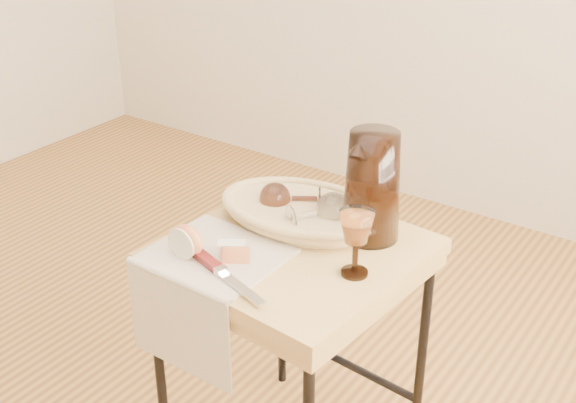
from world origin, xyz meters
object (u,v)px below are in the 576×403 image
Objects in this scene: tea_towel at (216,255)px; bread_basket at (301,213)px; pitcher at (372,186)px; table_knife at (224,272)px; goblet_lying_a at (294,198)px; wine_goblet at (356,243)px; apple_half at (188,240)px; goblet_lying_b at (316,213)px; side_table at (293,362)px.

bread_basket reaches higher than tea_towel.
pitcher reaches higher than table_knife.
bread_basket is 1.21× the size of pitcher.
bread_basket is at bearing 107.83° from table_knife.
goblet_lying_a is 0.28m from wine_goblet.
tea_towel is 0.07m from apple_half.
bread_basket is at bearing 100.86° from goblet_lying_b.
apple_half is (-0.05, -0.03, 0.04)m from tea_towel.
side_table is 0.43m from wine_goblet.
bread_basket is at bearing 68.38° from apple_half.
pitcher reaches higher than bread_basket.
bread_basket reaches higher than table_knife.
goblet_lying_b reaches higher than bread_basket.
table_knife is at bearing -102.57° from side_table.
table_knife is (0.00, -0.29, -0.01)m from bread_basket.
pitcher is 0.38m from table_knife.
table_knife reaches higher than side_table.
bread_basket is 2.91× the size of goblet_lying_a.
apple_half reaches higher than bread_basket.
apple_half is at bearing -133.85° from side_table.
bread_basket is (0.07, 0.23, 0.02)m from tea_towel.
bread_basket is at bearing 120.39° from goblet_lying_a.
bread_basket is (-0.04, 0.10, 0.35)m from side_table.
apple_half is at bearing 178.20° from goblet_lying_b.
apple_half is 0.32× the size of table_knife.
pitcher is 0.42m from apple_half.
apple_half is (-0.08, -0.28, -0.01)m from goblet_lying_a.
table_knife is (-0.05, -0.27, -0.04)m from goblet_lying_b.
goblet_lying_b reaches higher than table_knife.
side_table is 0.49m from pitcher.
table_knife is at bearing -10.33° from apple_half.
goblet_lying_a is 0.29m from apple_half.
goblet_lying_a is (-0.08, 0.11, 0.37)m from side_table.
apple_half is (-0.33, -0.14, -0.03)m from wine_goblet.
table_knife is at bearing 63.21° from goblet_lying_a.
goblet_lying_b is 1.67× the size of apple_half.
wine_goblet reaches higher than side_table.
apple_half is at bearing -174.72° from table_knife.
tea_towel is at bearing -130.86° from side_table.
goblet_lying_a reaches higher than apple_half.
goblet_lying_a is 0.82× the size of wine_goblet.
tea_towel is 0.25m from goblet_lying_a.
tea_towel is 0.25m from goblet_lying_b.
apple_half is (-0.17, -0.24, -0.01)m from goblet_lying_b.
goblet_lying_a is 0.09m from goblet_lying_b.
apple_half is (-0.16, -0.17, 0.37)m from side_table.
apple_half is at bearing -120.99° from bread_basket.
goblet_lying_b reaches higher than side_table.
wine_goblet is at bearing -89.00° from goblet_lying_b.
goblet_lying_b is at bearing 84.19° from side_table.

